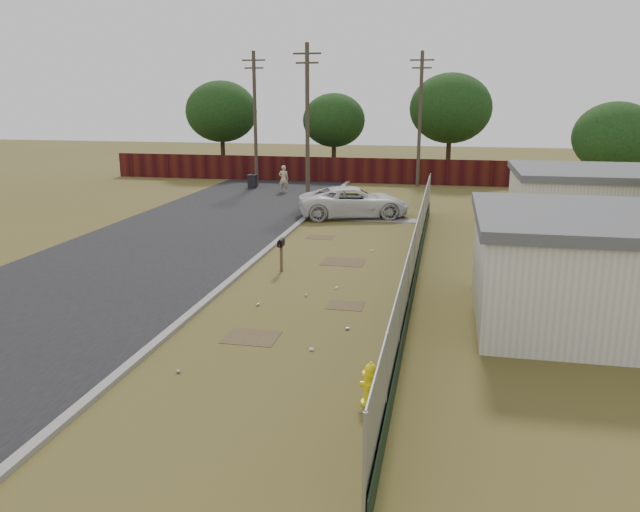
% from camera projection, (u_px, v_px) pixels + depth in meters
% --- Properties ---
extents(ground, '(120.00, 120.00, 0.00)m').
position_uv_depth(ground, '(320.00, 284.00, 20.89)').
color(ground, brown).
rests_on(ground, ground).
extents(street, '(15.10, 60.00, 0.12)m').
position_uv_depth(street, '(215.00, 227.00, 29.84)').
color(street, black).
rests_on(street, ground).
extents(chainlink_fence, '(0.10, 27.06, 2.02)m').
position_uv_depth(chainlink_fence, '(416.00, 258.00, 21.06)').
color(chainlink_fence, '#92949A').
rests_on(chainlink_fence, ground).
extents(privacy_fence, '(30.00, 0.12, 1.80)m').
position_uv_depth(privacy_fence, '(308.00, 169.00, 45.55)').
color(privacy_fence, '#42130E').
rests_on(privacy_fence, ground).
extents(utility_poles, '(12.60, 8.24, 9.00)m').
position_uv_depth(utility_poles, '(328.00, 118.00, 40.03)').
color(utility_poles, '#483C30').
rests_on(utility_poles, ground).
extents(houses, '(9.30, 17.24, 3.10)m').
position_uv_depth(houses, '(612.00, 232.00, 21.59)').
color(houses, beige).
rests_on(houses, ground).
extents(horizon_trees, '(33.32, 31.94, 7.78)m').
position_uv_depth(horizon_trees, '(402.00, 118.00, 41.92)').
color(horizon_trees, '#382419').
rests_on(horizon_trees, ground).
extents(fire_hydrant, '(0.43, 0.44, 0.93)m').
position_uv_depth(fire_hydrant, '(370.00, 385.00, 12.68)').
color(fire_hydrant, yellow).
rests_on(fire_hydrant, ground).
extents(mailbox, '(0.20, 0.52, 1.21)m').
position_uv_depth(mailbox, '(281.00, 246.00, 22.16)').
color(mailbox, brown).
rests_on(mailbox, ground).
extents(pickup_truck, '(6.23, 4.23, 1.58)m').
position_uv_depth(pickup_truck, '(354.00, 202.00, 32.22)').
color(pickup_truck, silver).
rests_on(pickup_truck, ground).
extents(pedestrian, '(0.69, 0.49, 1.75)m').
position_uv_depth(pedestrian, '(284.00, 179.00, 40.47)').
color(pedestrian, '#BFB38C').
rests_on(pedestrian, ground).
extents(trash_bin, '(0.61, 0.65, 0.91)m').
position_uv_depth(trash_bin, '(252.00, 181.00, 42.43)').
color(trash_bin, black).
rests_on(trash_bin, ground).
extents(scattered_litter, '(3.47, 12.29, 0.07)m').
position_uv_depth(scattered_litter, '(309.00, 306.00, 18.63)').
color(scattered_litter, white).
rests_on(scattered_litter, ground).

